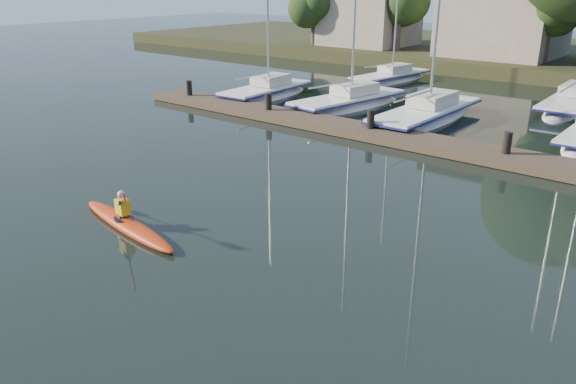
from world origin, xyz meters
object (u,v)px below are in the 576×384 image
Objects in this scene: kayak at (127,222)px; dock at (432,144)px; sailboat_1 at (348,111)px; sailboat_6 at (571,111)px; sailboat_5 at (390,84)px; sailboat_2 at (426,125)px; sailboat_0 at (267,101)px.

kayak reaches higher than dock.
sailboat_1 is (-7.13, 4.46, -0.40)m from dock.
sailboat_1 is at bearing -142.00° from sailboat_6.
sailboat_6 is at bearing 1.80° from sailboat_5.
sailboat_5 is 11.93m from sailboat_6.
dock is 4.91m from sailboat_2.
kayak is 13.17m from dock.
sailboat_5 is (-7.16, 9.00, 0.03)m from sailboat_2.
sailboat_5 is at bearing 113.27° from sailboat_1.
sailboat_0 is at bearing 127.05° from kayak.
sailboat_2 is at bearing -44.91° from sailboat_5.
sailboat_0 is 0.91× the size of sailboat_5.
sailboat_2 reaches higher than kayak.
sailboat_2 is at bearing 95.19° from kayak.
sailboat_1 is 4.74m from sailboat_2.
sailboat_5 is (-6.47, 26.07, -0.36)m from kayak.
kayak is at bearing -103.52° from dock.
sailboat_6 reaches higher than sailboat_0.
sailboat_0 is (-9.39, 16.56, -0.39)m from kayak.
kayak is 17.73m from sailboat_1.
sailboat_5 reaches higher than dock.
kayak is 0.14× the size of dock.
sailboat_5 is at bearing 69.03° from sailboat_0.
sailboat_0 is at bearing -151.65° from sailboat_6.
kayak is at bearing -69.46° from sailboat_5.
sailboat_0 is 0.79× the size of sailboat_6.
sailboat_1 is 12.28m from sailboat_6.
sailboat_1 is 0.92× the size of sailboat_6.
sailboat_1 reaches higher than kayak.
sailboat_5 is (2.92, 9.51, 0.03)m from sailboat_0.
sailboat_1 reaches higher than sailboat_0.
sailboat_6 is (9.47, 7.81, 0.01)m from sailboat_1.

